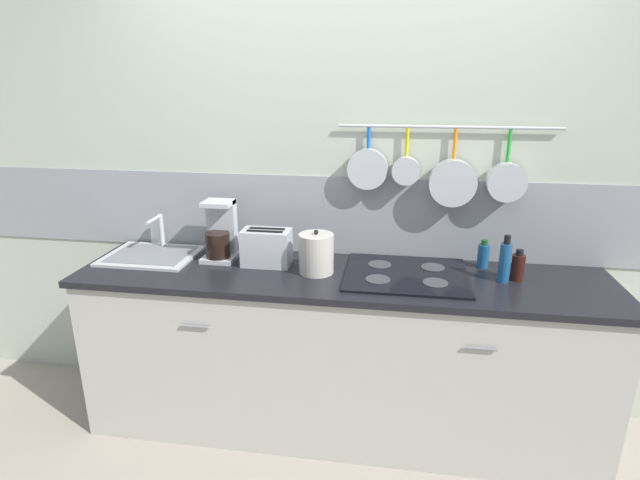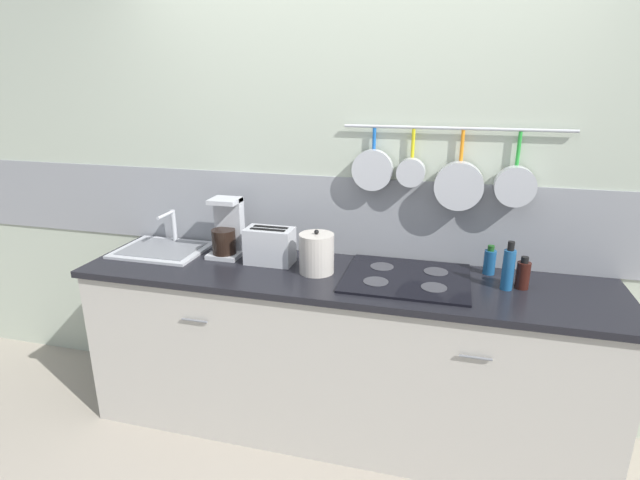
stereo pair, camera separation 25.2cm
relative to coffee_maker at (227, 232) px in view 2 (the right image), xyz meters
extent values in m
plane|color=#9E9384|center=(0.69, -0.14, -1.06)|extent=(12.00, 12.00, 0.00)
cube|color=#B2BCA8|center=(0.69, 0.21, 0.24)|extent=(7.20, 0.06, 2.60)
cube|color=gray|center=(0.69, 0.21, 0.09)|extent=(7.20, 0.07, 0.44)
cylinder|color=#B7BABF|center=(1.20, 0.16, 0.59)|extent=(1.13, 0.02, 0.02)
cylinder|color=#1959B2|center=(0.79, 0.16, 0.53)|extent=(0.02, 0.02, 0.11)
cylinder|color=#B7BABF|center=(0.79, 0.13, 0.36)|extent=(0.21, 0.05, 0.21)
cylinder|color=gold|center=(0.99, 0.16, 0.51)|extent=(0.02, 0.02, 0.14)
cylinder|color=#B7BABF|center=(0.99, 0.13, 0.36)|extent=(0.15, 0.07, 0.15)
cylinder|color=orange|center=(1.24, 0.16, 0.50)|extent=(0.02, 0.02, 0.15)
cylinder|color=#B7BABF|center=(1.24, 0.12, 0.31)|extent=(0.24, 0.07, 0.24)
cylinder|color=green|center=(1.50, 0.16, 0.50)|extent=(0.02, 0.02, 0.16)
cylinder|color=#B7BABF|center=(1.50, 0.12, 0.32)|extent=(0.20, 0.07, 0.20)
cube|color=#B7B2A8|center=(0.69, -0.14, -0.61)|extent=(2.70, 0.59, 0.89)
cylinder|color=slate|center=(0.01, -0.45, -0.33)|extent=(0.14, 0.01, 0.01)
cylinder|color=slate|center=(1.36, -0.45, -0.33)|extent=(0.14, 0.01, 0.01)
cube|color=black|center=(0.69, -0.14, -0.15)|extent=(2.74, 0.63, 0.03)
cube|color=#B7BABF|center=(-0.40, -0.05, -0.13)|extent=(0.49, 0.40, 0.01)
cube|color=slate|center=(-0.40, -0.05, -0.12)|extent=(0.42, 0.32, 0.00)
cylinder|color=#B7BABF|center=(-0.40, 0.10, -0.03)|extent=(0.03, 0.03, 0.21)
cylinder|color=#B7BABF|center=(-0.40, 0.02, 0.06)|extent=(0.02, 0.16, 0.02)
cube|color=#B7BABF|center=(0.00, -0.02, -0.12)|extent=(0.18, 0.19, 0.02)
cube|color=#B7BABF|center=(0.00, 0.04, 0.03)|extent=(0.16, 0.07, 0.33)
cylinder|color=black|center=(0.00, -0.05, -0.04)|extent=(0.13, 0.13, 0.14)
cube|color=#B7BABF|center=(0.00, 0.00, 0.18)|extent=(0.16, 0.14, 0.02)
cube|color=#B7BABF|center=(0.28, -0.06, -0.04)|extent=(0.26, 0.15, 0.19)
cube|color=black|center=(0.28, -0.09, 0.06)|extent=(0.19, 0.03, 0.00)
cube|color=black|center=(0.28, -0.04, 0.06)|extent=(0.19, 0.03, 0.00)
cube|color=black|center=(0.14, -0.06, 0.00)|extent=(0.02, 0.02, 0.02)
cylinder|color=beige|center=(0.56, -0.13, -0.03)|extent=(0.18, 0.18, 0.21)
sphere|color=black|center=(0.56, -0.13, 0.08)|extent=(0.02, 0.02, 0.02)
cube|color=black|center=(1.02, -0.10, -0.13)|extent=(0.62, 0.52, 0.01)
cylinder|color=#38383D|center=(0.88, -0.21, -0.12)|extent=(0.12, 0.12, 0.00)
cylinder|color=#38383D|center=(1.16, -0.21, -0.12)|extent=(0.12, 0.12, 0.00)
cylinder|color=#38383D|center=(0.88, 0.00, -0.12)|extent=(0.12, 0.12, 0.00)
cylinder|color=#38383D|center=(1.16, 0.00, -0.12)|extent=(0.12, 0.12, 0.00)
cylinder|color=navy|center=(1.42, 0.08, -0.07)|extent=(0.06, 0.06, 0.12)
cylinder|color=#194C19|center=(1.42, 0.08, 0.00)|extent=(0.03, 0.03, 0.03)
cylinder|color=navy|center=(1.49, -0.11, -0.04)|extent=(0.06, 0.06, 0.20)
cylinder|color=black|center=(1.49, -0.11, 0.08)|extent=(0.03, 0.03, 0.04)
cylinder|color=#33140F|center=(1.56, -0.07, -0.07)|extent=(0.06, 0.06, 0.13)
cylinder|color=black|center=(1.56, -0.07, 0.01)|extent=(0.04, 0.04, 0.03)
camera|label=1|loc=(0.95, -2.50, 0.83)|focal=28.00mm
camera|label=2|loc=(1.20, -2.45, 0.83)|focal=28.00mm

